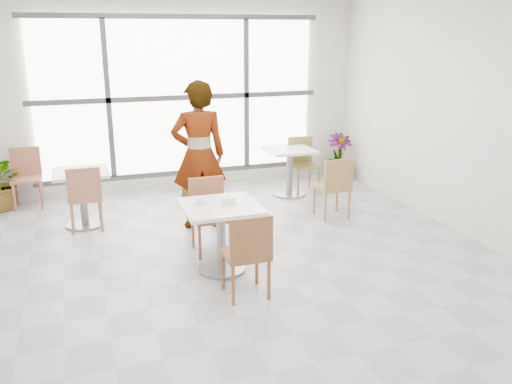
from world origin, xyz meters
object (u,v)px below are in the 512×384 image
object	(u,v)px
bg_table_right	(290,165)
bg_chair_left_far	(26,173)
bg_chair_left_near	(85,194)
person	(199,156)
coffee_cup	(199,202)
bg_chair_right_near	(335,184)
plant_left	(1,182)
bg_chair_right_far	(302,160)
plant_right	(339,157)
main_table	(221,225)
oatmeal_bowl	(229,200)
chair_near	(248,251)
chair_far	(209,210)
bg_table_left	(82,191)

from	to	relation	value
bg_table_right	bg_chair_left_far	bearing A→B (deg)	169.01
bg_chair_left_near	person	bearing A→B (deg)	168.24
coffee_cup	bg_chair_right_near	world-z (taller)	bg_chair_right_near
bg_table_right	plant_left	xyz separation A→B (m)	(-4.23, 0.67, -0.08)
bg_table_right	bg_chair_left_near	distance (m)	3.17
bg_chair_right_near	bg_chair_left_far	bearing A→B (deg)	-26.42
bg_chair_left_far	bg_chair_right_far	size ratio (longest dim) A/B	1.00
plant_right	main_table	bearing A→B (deg)	-134.75
coffee_cup	bg_chair_left_near	size ratio (longest dim) A/B	0.18
bg_chair_right_near	bg_chair_right_far	distance (m)	1.44
main_table	bg_chair_left_far	bearing A→B (deg)	124.12
bg_chair_left_near	plant_left	distance (m)	1.72
main_table	oatmeal_bowl	size ratio (longest dim) A/B	3.81
bg_chair_left_far	plant_left	size ratio (longest dim) A/B	1.06
oatmeal_bowl	bg_table_right	distance (m)	2.90
main_table	bg_chair_right_near	bearing A→B (deg)	30.17
chair_near	bg_chair_right_near	world-z (taller)	same
main_table	bg_chair_left_near	world-z (taller)	bg_chair_left_near
person	bg_chair_right_near	distance (m)	1.90
chair_far	bg_chair_left_far	world-z (taller)	same
coffee_cup	bg_table_left	world-z (taller)	coffee_cup
plant_right	chair_far	bearing A→B (deg)	-141.04
chair_near	plant_left	size ratio (longest dim) A/B	1.06
main_table	bg_chair_right_far	xyz separation A→B (m)	(2.06, 2.55, -0.02)
coffee_cup	bg_chair_left_far	world-z (taller)	bg_chair_left_far
bg_table_left	bg_chair_right_near	size ratio (longest dim) A/B	0.86
bg_table_right	plant_right	bearing A→B (deg)	26.91
oatmeal_bowl	bg_table_left	distance (m)	2.45
person	bg_chair_left_near	distance (m)	1.55
main_table	chair_far	bearing A→B (deg)	88.14
bg_chair_right_far	oatmeal_bowl	bearing A→B (deg)	-127.81
chair_far	coffee_cup	bearing A→B (deg)	-113.43
chair_far	bg_chair_right_near	bearing A→B (deg)	15.08
bg_chair_right_near	person	bearing A→B (deg)	-9.90
bg_table_left	bg_table_right	size ratio (longest dim) A/B	1.00
chair_near	bg_chair_left_near	bearing A→B (deg)	-59.85
plant_left	main_table	bearing A→B (deg)	-51.04
bg_table_left	bg_chair_right_far	bearing A→B (deg)	9.77
bg_chair_left_near	plant_left	world-z (taller)	bg_chair_left_near
chair_near	bg_table_left	size ratio (longest dim) A/B	1.16
bg_chair_right_near	oatmeal_bowl	bearing A→B (deg)	31.11
chair_far	coffee_cup	xyz separation A→B (m)	(-0.23, -0.53, 0.28)
bg_chair_left_far	bg_chair_right_near	bearing A→B (deg)	-26.42
bg_chair_right_far	plant_right	distance (m)	0.98
chair_near	bg_chair_left_far	size ratio (longest dim) A/B	1.00
person	oatmeal_bowl	bearing A→B (deg)	94.10
bg_chair_right_far	plant_left	bearing A→B (deg)	173.80
oatmeal_bowl	bg_chair_left_far	distance (m)	3.83
chair_far	coffee_cup	distance (m)	0.64
chair_near	bg_chair_left_near	distance (m)	2.82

